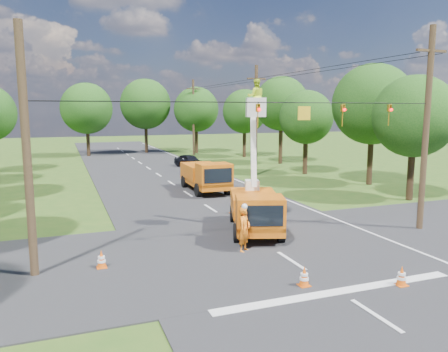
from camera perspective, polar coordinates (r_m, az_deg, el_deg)
name	(u,v)px	position (r m, az deg, el deg)	size (l,w,h in m)	color
ground	(171,184)	(36.17, -6.88, -0.98)	(140.00, 140.00, 0.00)	#2B4F17
road_main	(171,184)	(36.17, -6.88, -0.98)	(12.00, 100.00, 0.06)	black
road_cross	(269,247)	(19.59, 5.88, -9.22)	(56.00, 10.00, 0.07)	black
stop_bar	(339,293)	(15.41, 14.79, -14.54)	(9.00, 0.45, 0.02)	silver
edge_line	(234,180)	(37.85, 1.38, -0.50)	(0.12, 90.00, 0.02)	silver
bucket_truck	(256,201)	(21.47, 4.16, -3.22)	(3.88, 6.15, 7.47)	#D2620E
second_truck	(206,175)	(32.18, -2.37, 0.07)	(2.63, 6.29, 2.33)	#D2620E
ground_worker	(244,229)	(18.65, 2.68, -6.98)	(0.71, 0.47, 1.94)	orange
distant_car	(190,161)	(46.13, -4.53, 1.98)	(1.63, 4.04, 1.38)	black
traffic_cone_0	(304,277)	(15.51, 10.43, -12.80)	(0.38, 0.38, 0.71)	#E5560C
traffic_cone_1	(402,276)	(16.47, 22.18, -12.01)	(0.38, 0.38, 0.71)	#E5560C
traffic_cone_2	(233,208)	(25.43, 1.20, -4.18)	(0.38, 0.38, 0.71)	#E5560C
traffic_cone_3	(262,200)	(27.83, 4.97, -3.09)	(0.38, 0.38, 0.71)	#E5560C
traffic_cone_4	(101,259)	(17.53, -15.72, -10.43)	(0.38, 0.38, 0.71)	#E5560C
traffic_cone_6	(217,181)	(34.75, -0.96, -0.71)	(0.38, 0.38, 0.71)	#E5560C
pole_right_near	(426,128)	(23.73, 24.90, 5.70)	(1.80, 0.30, 10.00)	#4C3823
pole_right_mid	(256,120)	(40.37, 4.19, 7.33)	(1.80, 0.30, 10.00)	#4C3823
pole_right_far	(193,117)	(59.14, -4.01, 7.73)	(1.80, 0.30, 10.00)	#4C3823
pole_left	(27,153)	(16.78, -24.37, 2.77)	(0.30, 0.30, 9.00)	#4C3823
signal_span	(317,112)	(19.75, 12.01, 8.12)	(18.00, 0.29, 1.07)	black
tree_right_a	(414,117)	(31.50, 23.61, 7.13)	(5.40, 5.40, 8.28)	#382616
tree_right_b	(373,104)	(36.99, 18.86, 8.85)	(6.40, 6.40, 9.65)	#382616
tree_right_c	(306,117)	(41.69, 10.70, 7.53)	(5.00, 5.00, 7.83)	#382616
tree_right_d	(281,104)	(49.44, 7.50, 9.33)	(6.00, 6.00, 9.70)	#382616
tree_right_e	(245,112)	(56.23, 2.70, 8.41)	(5.60, 5.60, 8.63)	#382616
tree_far_a	(87,109)	(59.77, -17.51, 8.40)	(6.60, 6.60, 9.50)	#382616
tree_far_b	(145,104)	(62.72, -10.23, 9.22)	(7.00, 7.00, 10.32)	#382616
tree_far_c	(196,110)	(61.33, -3.65, 8.66)	(6.20, 6.20, 9.18)	#382616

